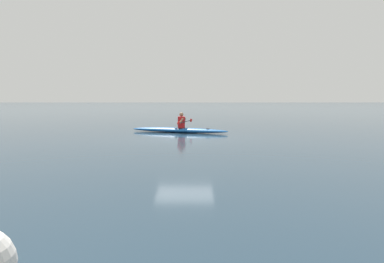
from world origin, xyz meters
The scene contains 3 objects.
ground_plane centered at (0.00, 0.00, 0.00)m, with size 160.00×160.00×0.00m, color #233847.
kayak centered at (0.36, -2.44, 0.12)m, with size 5.05×2.07×0.24m.
kayaker centered at (0.21, -2.39, 0.57)m, with size 0.74×2.30×0.78m.
Camera 1 is at (-0.38, 14.76, 1.86)m, focal length 31.89 mm.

